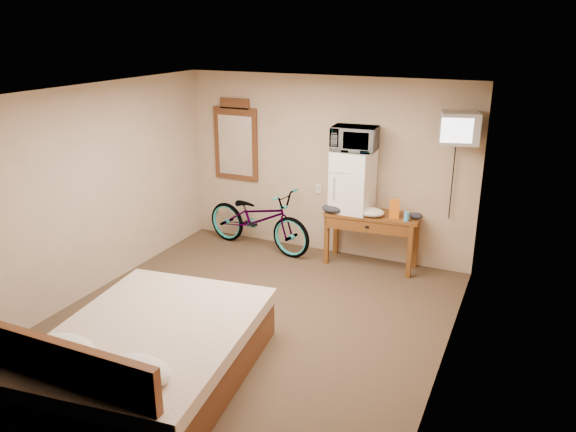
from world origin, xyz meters
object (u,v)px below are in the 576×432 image
at_px(blue_cup, 407,216).
at_px(crt_television, 459,128).
at_px(microwave, 354,139).
at_px(wall_mirror, 236,141).
at_px(bed, 149,354).
at_px(desk, 371,223).
at_px(mini_fridge, 353,181).
at_px(bicycle, 258,218).

distance_m(blue_cup, crt_television, 1.28).
xyz_separation_m(microwave, wall_mirror, (-1.90, 0.24, -0.23)).
bearing_deg(crt_television, bed, -121.81).
height_order(desk, mini_fridge, mini_fridge).
distance_m(desk, bed, 3.56).
bearing_deg(wall_mirror, bed, -73.17).
bearing_deg(crt_television, microwave, 179.50).
bearing_deg(mini_fridge, wall_mirror, 172.85).
bearing_deg(bicycle, microwave, -77.17).
bearing_deg(bicycle, bed, -160.72).
relative_size(blue_cup, wall_mirror, 0.10).
relative_size(crt_television, bed, 0.25).
bearing_deg(wall_mirror, microwave, -7.15).
distance_m(mini_fridge, blue_cup, 0.85).
bearing_deg(microwave, crt_television, -4.83).
bearing_deg(bicycle, crt_television, -79.10).
relative_size(desk, blue_cup, 10.57).
height_order(desk, bed, bed).
height_order(mini_fridge, wall_mirror, wall_mirror).
xyz_separation_m(bicycle, bed, (0.58, -3.32, -0.17)).
xyz_separation_m(mini_fridge, bicycle, (-1.38, -0.08, -0.70)).
xyz_separation_m(desk, mini_fridge, (-0.29, 0.03, 0.54)).
height_order(mini_fridge, bed, mini_fridge).
relative_size(mini_fridge, blue_cup, 6.83).
height_order(blue_cup, bed, bed).
bearing_deg(microwave, desk, -10.47).
bearing_deg(blue_cup, crt_television, 10.89).
distance_m(bicycle, bed, 3.37).
xyz_separation_m(mini_fridge, bed, (-0.80, -3.40, -0.87)).
xyz_separation_m(desk, bicycle, (-1.67, -0.05, -0.15)).
bearing_deg(mini_fridge, bed, -103.30).
bearing_deg(mini_fridge, bicycle, -176.52).
distance_m(crt_television, bicycle, 3.08).
relative_size(crt_television, wall_mirror, 0.51).
bearing_deg(bicycle, wall_mirror, 67.47).
xyz_separation_m(crt_television, bed, (-2.10, -3.39, -1.68)).
distance_m(blue_cup, wall_mirror, 2.78).
height_order(microwave, crt_television, crt_television).
relative_size(desk, microwave, 2.21).
bearing_deg(crt_television, blue_cup, -169.11).
distance_m(desk, blue_cup, 0.53).
bearing_deg(wall_mirror, mini_fridge, -7.15).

